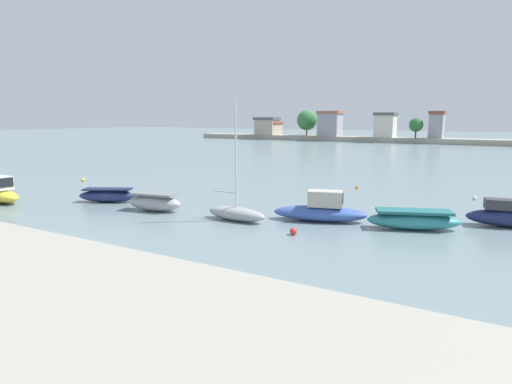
{
  "coord_description": "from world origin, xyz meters",
  "views": [
    {
      "loc": [
        18.12,
        -11.09,
        6.01
      ],
      "look_at": [
        3.72,
        13.86,
        1.02
      ],
      "focal_mm": 30.12,
      "sensor_mm": 36.0,
      "label": 1
    }
  ],
  "objects_px": {
    "mooring_buoy_1": "(293,231)",
    "moored_boat_2": "(155,202)",
    "mooring_buoy_2": "(83,180)",
    "mooring_buoy_0": "(475,198)",
    "mooring_buoy_4": "(357,187)",
    "moored_boat_1": "(108,195)",
    "moored_boat_5": "(413,220)",
    "moored_boat_3": "(236,213)",
    "moored_boat_6": "(510,216)",
    "moored_boat_4": "(321,210)"
  },
  "relations": [
    {
      "from": "moored_boat_1",
      "to": "mooring_buoy_1",
      "type": "height_order",
      "value": "moored_boat_1"
    },
    {
      "from": "mooring_buoy_0",
      "to": "mooring_buoy_1",
      "type": "relative_size",
      "value": 0.79
    },
    {
      "from": "mooring_buoy_0",
      "to": "mooring_buoy_2",
      "type": "height_order",
      "value": "mooring_buoy_2"
    },
    {
      "from": "mooring_buoy_4",
      "to": "mooring_buoy_2",
      "type": "bearing_deg",
      "value": -159.69
    },
    {
      "from": "moored_boat_3",
      "to": "mooring_buoy_2",
      "type": "xyz_separation_m",
      "value": [
        -21.23,
        6.0,
        -0.29
      ]
    },
    {
      "from": "moored_boat_1",
      "to": "mooring_buoy_4",
      "type": "xyz_separation_m",
      "value": [
        13.86,
        14.74,
        -0.34
      ]
    },
    {
      "from": "moored_boat_6",
      "to": "mooring_buoy_4",
      "type": "distance_m",
      "value": 14.15
    },
    {
      "from": "mooring_buoy_4",
      "to": "moored_boat_3",
      "type": "bearing_deg",
      "value": -100.57
    },
    {
      "from": "mooring_buoy_2",
      "to": "moored_boat_5",
      "type": "bearing_deg",
      "value": -5.35
    },
    {
      "from": "moored_boat_3",
      "to": "moored_boat_6",
      "type": "relative_size",
      "value": 1.48
    },
    {
      "from": "moored_boat_2",
      "to": "moored_boat_4",
      "type": "xyz_separation_m",
      "value": [
        10.46,
        2.8,
        0.06
      ]
    },
    {
      "from": "mooring_buoy_0",
      "to": "mooring_buoy_4",
      "type": "height_order",
      "value": "mooring_buoy_0"
    },
    {
      "from": "moored_boat_6",
      "to": "mooring_buoy_1",
      "type": "distance_m",
      "value": 12.28
    },
    {
      "from": "moored_boat_2",
      "to": "moored_boat_1",
      "type": "bearing_deg",
      "value": 163.73
    },
    {
      "from": "moored_boat_6",
      "to": "moored_boat_4",
      "type": "bearing_deg",
      "value": -168.31
    },
    {
      "from": "mooring_buoy_0",
      "to": "mooring_buoy_2",
      "type": "relative_size",
      "value": 0.86
    },
    {
      "from": "moored_boat_4",
      "to": "mooring_buoy_2",
      "type": "bearing_deg",
      "value": 155.65
    },
    {
      "from": "moored_boat_5",
      "to": "mooring_buoy_2",
      "type": "bearing_deg",
      "value": 153.74
    },
    {
      "from": "mooring_buoy_1",
      "to": "mooring_buoy_2",
      "type": "relative_size",
      "value": 1.08
    },
    {
      "from": "moored_boat_1",
      "to": "moored_boat_3",
      "type": "height_order",
      "value": "moored_boat_3"
    },
    {
      "from": "moored_boat_1",
      "to": "moored_boat_5",
      "type": "bearing_deg",
      "value": -18.79
    },
    {
      "from": "moored_boat_6",
      "to": "mooring_buoy_0",
      "type": "xyz_separation_m",
      "value": [
        -2.17,
        7.97,
        -0.45
      ]
    },
    {
      "from": "moored_boat_2",
      "to": "mooring_buoy_2",
      "type": "relative_size",
      "value": 11.17
    },
    {
      "from": "mooring_buoy_4",
      "to": "mooring_buoy_0",
      "type": "bearing_deg",
      "value": -3.87
    },
    {
      "from": "moored_boat_5",
      "to": "moored_boat_2",
      "type": "bearing_deg",
      "value": 171.84
    },
    {
      "from": "moored_boat_6",
      "to": "moored_boat_1",
      "type": "bearing_deg",
      "value": -176.58
    },
    {
      "from": "moored_boat_1",
      "to": "moored_boat_6",
      "type": "distance_m",
      "value": 25.84
    },
    {
      "from": "moored_boat_1",
      "to": "mooring_buoy_0",
      "type": "relative_size",
      "value": 14.2
    },
    {
      "from": "mooring_buoy_4",
      "to": "moored_boat_6",
      "type": "bearing_deg",
      "value": -37.38
    },
    {
      "from": "moored_boat_5",
      "to": "mooring_buoy_0",
      "type": "xyz_separation_m",
      "value": [
        2.37,
        11.15,
        -0.36
      ]
    },
    {
      "from": "moored_boat_1",
      "to": "moored_boat_5",
      "type": "height_order",
      "value": "moored_boat_5"
    },
    {
      "from": "moored_boat_4",
      "to": "mooring_buoy_1",
      "type": "bearing_deg",
      "value": -107.79
    },
    {
      "from": "moored_boat_3",
      "to": "mooring_buoy_2",
      "type": "bearing_deg",
      "value": 166.54
    },
    {
      "from": "moored_boat_2",
      "to": "mooring_buoy_4",
      "type": "xyz_separation_m",
      "value": [
        8.85,
        15.28,
        -0.43
      ]
    },
    {
      "from": "moored_boat_5",
      "to": "mooring_buoy_1",
      "type": "bearing_deg",
      "value": -161.04
    },
    {
      "from": "moored_boat_3",
      "to": "moored_boat_2",
      "type": "bearing_deg",
      "value": -173.97
    },
    {
      "from": "mooring_buoy_2",
      "to": "mooring_buoy_4",
      "type": "distance_m",
      "value": 25.6
    },
    {
      "from": "moored_boat_1",
      "to": "moored_boat_3",
      "type": "relative_size",
      "value": 0.62
    },
    {
      "from": "moored_boat_4",
      "to": "mooring_buoy_1",
      "type": "distance_m",
      "value": 3.62
    },
    {
      "from": "mooring_buoy_2",
      "to": "moored_boat_2",
      "type": "bearing_deg",
      "value": -22.87
    },
    {
      "from": "mooring_buoy_1",
      "to": "mooring_buoy_4",
      "type": "relative_size",
      "value": 1.39
    },
    {
      "from": "moored_boat_6",
      "to": "mooring_buoy_2",
      "type": "bearing_deg",
      "value": 170.13
    },
    {
      "from": "moored_boat_6",
      "to": "moored_boat_2",
      "type": "bearing_deg",
      "value": -171.93
    },
    {
      "from": "moored_boat_1",
      "to": "moored_boat_4",
      "type": "height_order",
      "value": "moored_boat_4"
    },
    {
      "from": "moored_boat_2",
      "to": "mooring_buoy_0",
      "type": "distance_m",
      "value": 23.16
    },
    {
      "from": "mooring_buoy_1",
      "to": "moored_boat_2",
      "type": "bearing_deg",
      "value": 175.58
    },
    {
      "from": "moored_boat_3",
      "to": "moored_boat_4",
      "type": "relative_size",
      "value": 1.22
    },
    {
      "from": "moored_boat_4",
      "to": "mooring_buoy_0",
      "type": "relative_size",
      "value": 18.69
    },
    {
      "from": "mooring_buoy_1",
      "to": "moored_boat_1",
      "type": "bearing_deg",
      "value": 175.01
    },
    {
      "from": "moored_boat_5",
      "to": "moored_boat_6",
      "type": "height_order",
      "value": "moored_boat_6"
    }
  ]
}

